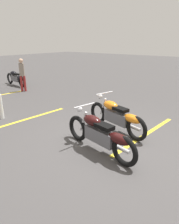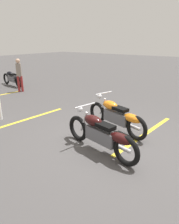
{
  "view_description": "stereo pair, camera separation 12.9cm",
  "coord_description": "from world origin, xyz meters",
  "px_view_note": "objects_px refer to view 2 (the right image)",
  "views": [
    {
      "loc": [
        -2.67,
        4.18,
        2.5
      ],
      "look_at": [
        0.58,
        0.0,
        0.65
      ],
      "focal_mm": 33.27,
      "sensor_mm": 36.0,
      "label": 1
    },
    {
      "loc": [
        -2.57,
        4.26,
        2.5
      ],
      "look_at": [
        0.58,
        0.0,
        0.65
      ],
      "focal_mm": 33.27,
      "sensor_mm": 36.0,
      "label": 2
    }
  ],
  "objects_px": {
    "motorcycle_bright_foreground": "(117,116)",
    "motorcycle_row_far_left": "(12,78)",
    "motorcycle_dark_foreground": "(101,134)",
    "bystander_near_row": "(19,74)"
  },
  "relations": [
    {
      "from": "motorcycle_bright_foreground",
      "to": "bystander_near_row",
      "type": "xyz_separation_m",
      "value": [
        6.29,
        -1.34,
        0.45
      ]
    },
    {
      "from": "motorcycle_dark_foreground",
      "to": "bystander_near_row",
      "type": "height_order",
      "value": "bystander_near_row"
    },
    {
      "from": "motorcycle_row_far_left",
      "to": "bystander_near_row",
      "type": "relative_size",
      "value": 1.29
    },
    {
      "from": "motorcycle_bright_foreground",
      "to": "motorcycle_row_far_left",
      "type": "relative_size",
      "value": 1.04
    },
    {
      "from": "motorcycle_bright_foreground",
      "to": "motorcycle_row_far_left",
      "type": "height_order",
      "value": "motorcycle_bright_foreground"
    },
    {
      "from": "motorcycle_bright_foreground",
      "to": "motorcycle_row_far_left",
      "type": "xyz_separation_m",
      "value": [
        7.8,
        -1.92,
        -0.03
      ]
    },
    {
      "from": "motorcycle_bright_foreground",
      "to": "motorcycle_dark_foreground",
      "type": "xyz_separation_m",
      "value": [
        -0.31,
        1.26,
        0.0
      ]
    },
    {
      "from": "motorcycle_bright_foreground",
      "to": "motorcycle_dark_foreground",
      "type": "distance_m",
      "value": 1.29
    },
    {
      "from": "motorcycle_bright_foreground",
      "to": "bystander_near_row",
      "type": "bearing_deg",
      "value": 3.01
    },
    {
      "from": "motorcycle_dark_foreground",
      "to": "motorcycle_row_far_left",
      "type": "relative_size",
      "value": 1.05
    }
  ]
}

